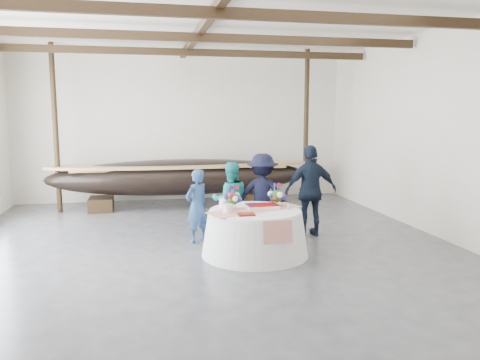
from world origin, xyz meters
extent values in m
cube|color=#3D3D42|center=(0.00, 0.00, 0.00)|extent=(10.00, 12.00, 0.01)
cube|color=silver|center=(0.00, 6.00, 2.25)|extent=(10.00, 0.02, 4.50)
cube|color=silver|center=(0.00, -6.00, 2.25)|extent=(10.00, 0.02, 4.50)
cube|color=silver|center=(5.00, 0.00, 2.25)|extent=(0.02, 12.00, 4.50)
cube|color=white|center=(0.00, 0.00, 4.50)|extent=(10.00, 12.00, 0.01)
cube|color=black|center=(0.00, -1.00, 4.25)|extent=(9.80, 0.12, 0.18)
cube|color=black|center=(0.00, 1.50, 4.25)|extent=(9.80, 0.12, 0.18)
cube|color=black|center=(0.00, 4.00, 4.25)|extent=(9.80, 0.12, 0.18)
cube|color=black|center=(0.00, 0.00, 4.38)|extent=(0.15, 11.76, 0.15)
cylinder|color=black|center=(-3.50, 4.64, 2.25)|extent=(0.14, 0.14, 4.50)
cylinder|color=black|center=(3.50, 4.64, 2.25)|extent=(0.14, 0.14, 4.50)
cube|color=black|center=(-2.42, 4.64, 0.18)|extent=(0.65, 0.83, 0.37)
cube|color=black|center=(2.01, 4.64, 0.18)|extent=(0.65, 0.83, 0.37)
ellipsoid|color=black|center=(-0.20, 4.64, 0.88)|extent=(7.39, 1.48, 1.02)
cube|color=#9E7A4C|center=(-0.20, 4.64, 1.15)|extent=(5.91, 0.97, 0.06)
cone|color=white|center=(0.81, -0.12, 0.42)|extent=(2.04, 2.04, 0.84)
cylinder|color=white|center=(0.81, -0.12, 0.85)|extent=(1.73, 1.73, 0.04)
cube|color=red|center=(0.81, -0.12, 0.87)|extent=(1.95, 1.20, 0.01)
cube|color=white|center=(0.97, -0.05, 0.91)|extent=(0.60, 0.40, 0.07)
cylinder|color=white|center=(0.26, -0.27, 0.95)|extent=(0.18, 0.18, 0.15)
cylinder|color=white|center=(0.26, 0.20, 0.96)|extent=(0.18, 0.18, 0.18)
cube|color=maroon|center=(0.54, -0.54, 0.89)|extent=(0.30, 0.24, 0.03)
cone|color=silver|center=(1.44, -0.24, 0.93)|extent=(0.09, 0.09, 0.12)
imported|color=navy|center=(-0.18, 0.97, 0.77)|extent=(0.67, 0.63, 1.54)
imported|color=teal|center=(0.58, 1.20, 0.82)|extent=(0.83, 0.67, 1.65)
imported|color=black|center=(1.27, 1.14, 0.91)|extent=(1.34, 1.04, 1.82)
imported|color=black|center=(2.32, 0.95, 1.00)|extent=(1.18, 0.51, 2.00)
camera|label=1|loc=(-1.24, -8.56, 2.71)|focal=35.00mm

